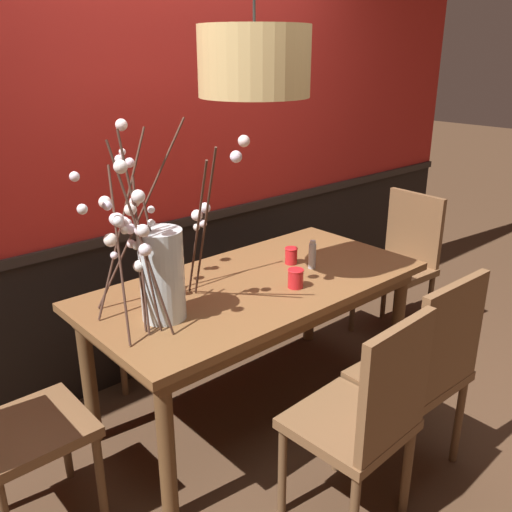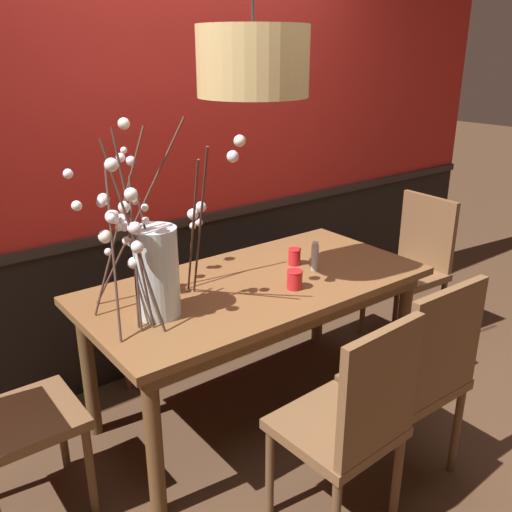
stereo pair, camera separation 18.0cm
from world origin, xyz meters
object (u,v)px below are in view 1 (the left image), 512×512
Objects in this scene: chair_near_side_right at (425,367)px; pendant_lamp at (254,62)px; vase_with_blossoms at (159,266)px; candle_holder_nearer_edge at (296,278)px; chair_head_east_end at (402,257)px; chair_near_side_left at (366,416)px; chair_far_side_right at (198,268)px; candle_holder_nearer_center at (291,256)px; chair_head_west_end at (9,426)px; dining_table at (256,297)px; condiment_bottle at (312,255)px; chair_far_side_left at (131,287)px.

pendant_lamp reaches higher than chair_near_side_right.
vase_with_blossoms reaches higher than candle_holder_nearer_edge.
chair_head_east_end is 1.91m from vase_with_blossoms.
chair_near_side_left is at bearing -176.59° from chair_near_side_right.
chair_head_east_end is 1.08× the size of chair_far_side_right.
chair_head_east_end is 10.55× the size of candle_holder_nearer_center.
chair_far_side_right is at bearing 95.53° from candle_holder_nearer_center.
chair_near_side_left is 1.06× the size of chair_head_west_end.
chair_head_east_end is 1.84m from pendant_lamp.
condiment_bottle is at bearing -10.56° from dining_table.
chair_head_east_end is 1.01m from condiment_bottle.
condiment_bottle is (0.04, -0.12, 0.03)m from candle_holder_nearer_center.
dining_table is 0.90m from chair_near_side_left.
vase_with_blossoms is 0.91m from condiment_bottle.
chair_near_side_right is (0.23, -0.84, -0.11)m from dining_table.
candle_holder_nearer_center is at bearing 177.68° from chair_head_east_end.
dining_table is at bearing 1.84° from vase_with_blossoms.
condiment_bottle is (0.90, -0.05, -0.16)m from vase_with_blossoms.
vase_with_blossoms is at bearing -109.82° from chair_far_side_left.
pendant_lamp is (-0.36, -0.11, 0.99)m from candle_holder_nearer_center.
dining_table is 1.24m from chair_head_west_end.
chair_near_side_right reaches higher than candle_holder_nearer_edge.
chair_near_side_right reaches higher than chair_far_side_left.
condiment_bottle is at bearing 25.96° from candle_holder_nearer_edge.
chair_head_east_end is 0.79× the size of pendant_lamp.
candle_holder_nearer_center is 0.59× the size of condiment_bottle.
chair_head_east_end reaches higher than chair_far_side_left.
pendant_lamp reaches higher than vase_with_blossoms.
condiment_bottle reaches higher than dining_table.
chair_head_east_end reaches higher than candle_holder_nearer_center.
candle_holder_nearer_center is at bearing -84.47° from chair_far_side_right.
chair_near_side_right is at bearing -74.83° from dining_table.
pendant_lamp is (0.50, -0.04, 0.80)m from vase_with_blossoms.
chair_head_east_end is at bearing 2.97° from pendant_lamp.
chair_far_side_right is (0.49, 0.01, -0.02)m from chair_far_side_left.
candle_holder_nearer_center is (0.08, 0.89, 0.24)m from chair_near_side_right.
dining_table is at bearing -72.06° from chair_far_side_left.
chair_far_side_right is at bearing 1.04° from chair_far_side_left.
vase_with_blossoms reaches higher than candle_holder_nearer_center.
chair_near_side_left reaches higher than dining_table.
chair_head_west_end is 1.37m from candle_holder_nearer_edge.
dining_table is 0.33m from candle_holder_nearer_center.
chair_far_side_left reaches higher than condiment_bottle.
chair_head_west_end is (-2.54, -0.01, -0.03)m from chair_head_east_end.
chair_head_east_end reaches higher than condiment_bottle.
dining_table is 1.80× the size of chair_head_east_end.
vase_with_blossoms is (-0.35, 0.84, 0.45)m from chair_near_side_left.
chair_head_east_end is at bearing -36.80° from chair_far_side_right.
chair_far_side_left reaches higher than chair_far_side_right.
condiment_bottle is (0.11, -0.88, 0.31)m from chair_far_side_right.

